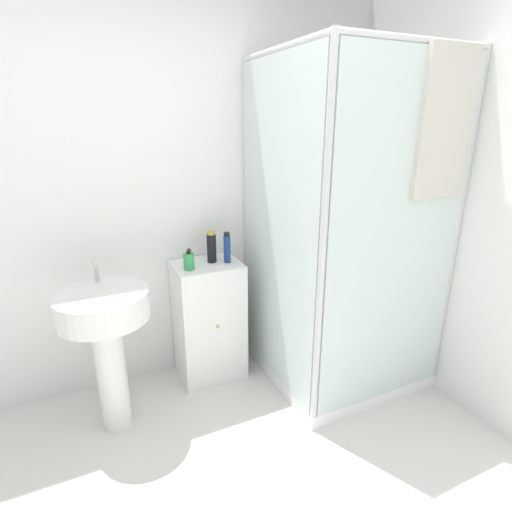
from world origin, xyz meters
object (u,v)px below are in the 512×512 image
object	(u,v)px
sink	(106,330)
soap_dispenser	(189,261)
shampoo_bottle_tall_black	(212,247)
shampoo_bottle_blue	(227,248)

from	to	relation	value
sink	soap_dispenser	world-z (taller)	sink
sink	shampoo_bottle_tall_black	bearing A→B (deg)	20.82
sink	soap_dispenser	size ratio (longest dim) A/B	7.08
soap_dispenser	sink	bearing A→B (deg)	-159.87
sink	shampoo_bottle_blue	world-z (taller)	shampoo_bottle_blue
shampoo_bottle_blue	sink	bearing A→B (deg)	-164.47
shampoo_bottle_tall_black	shampoo_bottle_blue	size ratio (longest dim) A/B	1.04
soap_dispenser	shampoo_bottle_tall_black	distance (m)	0.20
shampoo_bottle_tall_black	shampoo_bottle_blue	world-z (taller)	shampoo_bottle_tall_black
soap_dispenser	shampoo_bottle_blue	world-z (taller)	shampoo_bottle_blue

